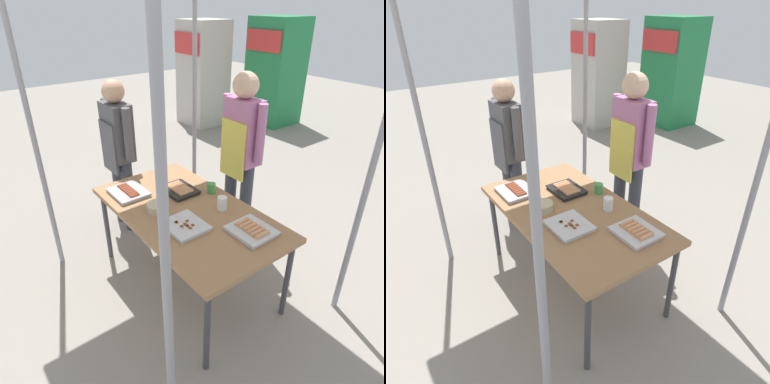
% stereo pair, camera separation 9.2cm
% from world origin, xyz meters
% --- Properties ---
extents(ground_plane, '(18.00, 18.00, 0.00)m').
position_xyz_m(ground_plane, '(0.00, 0.00, 0.00)').
color(ground_plane, gray).
extents(stall_table, '(1.60, 0.90, 0.75)m').
position_xyz_m(stall_table, '(0.00, 0.00, 0.70)').
color(stall_table, '#9E724C').
rests_on(stall_table, ground).
extents(tray_grilled_sausages, '(0.30, 0.28, 0.06)m').
position_xyz_m(tray_grilled_sausages, '(0.52, 0.19, 0.77)').
color(tray_grilled_sausages, silver).
rests_on(tray_grilled_sausages, stall_table).
extents(tray_meat_skewers, '(0.31, 0.28, 0.04)m').
position_xyz_m(tray_meat_skewers, '(0.18, -0.15, 0.77)').
color(tray_meat_skewers, silver).
rests_on(tray_meat_skewers, stall_table).
extents(tray_pork_links, '(0.30, 0.25, 0.05)m').
position_xyz_m(tray_pork_links, '(-0.28, 0.13, 0.77)').
color(tray_pork_links, black).
rests_on(tray_pork_links, stall_table).
extents(tray_spring_rolls, '(0.32, 0.28, 0.05)m').
position_xyz_m(tray_spring_rolls, '(-0.51, -0.24, 0.77)').
color(tray_spring_rolls, '#ADADB2').
rests_on(tray_spring_rolls, stall_table).
extents(condiment_bowl, '(0.16, 0.16, 0.06)m').
position_xyz_m(condiment_bowl, '(-0.14, -0.19, 0.78)').
color(condiment_bowl, '#BFB28C').
rests_on(condiment_bowl, stall_table).
extents(drink_cup_near_edge, '(0.07, 0.07, 0.09)m').
position_xyz_m(drink_cup_near_edge, '(-0.11, 0.34, 0.79)').
color(drink_cup_near_edge, '#3F994C').
rests_on(drink_cup_near_edge, stall_table).
extents(drink_cup_by_wok, '(0.08, 0.08, 0.11)m').
position_xyz_m(drink_cup_by_wok, '(0.15, 0.23, 0.80)').
color(drink_cup_by_wok, white).
rests_on(drink_cup_by_wok, stall_table).
extents(vendor_woman, '(0.52, 0.24, 1.68)m').
position_xyz_m(vendor_woman, '(-0.26, 0.82, 1.00)').
color(vendor_woman, '#333842').
rests_on(vendor_woman, ground).
extents(customer_nearby, '(0.52, 0.23, 1.58)m').
position_xyz_m(customer_nearby, '(-1.15, 0.00, 0.93)').
color(customer_nearby, '#333842').
rests_on(customer_nearby, ground).
extents(neighbor_stall_left, '(0.90, 0.83, 1.96)m').
position_xyz_m(neighbor_stall_left, '(-2.74, 4.14, 0.98)').
color(neighbor_stall_left, '#237F47').
rests_on(neighbor_stall_left, ground).
extents(neighbor_stall_right, '(0.78, 0.78, 1.91)m').
position_xyz_m(neighbor_stall_right, '(-3.52, 2.97, 0.96)').
color(neighbor_stall_right, '#B7B2A8').
rests_on(neighbor_stall_right, ground).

